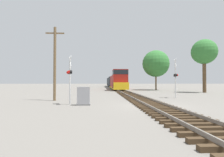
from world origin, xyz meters
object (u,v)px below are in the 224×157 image
at_px(crossing_signal_near, 70,75).
at_px(tree_mid_background, 156,64).
at_px(relay_cabinet, 84,96).
at_px(crossing_signal_far, 176,76).
at_px(tree_far_right, 204,52).
at_px(utility_pole, 55,62).
at_px(freight_train, 113,82).

height_order(crossing_signal_near, tree_mid_background, tree_mid_background).
bearing_deg(relay_cabinet, crossing_signal_far, 30.26).
bearing_deg(tree_far_right, relay_cabinet, -140.94).
bearing_deg(relay_cabinet, crossing_signal_near, 159.29).
height_order(crossing_signal_near, utility_pole, utility_pole).
height_order(freight_train, crossing_signal_near, freight_train).
bearing_deg(utility_pole, freight_train, 78.69).
height_order(crossing_signal_far, relay_cabinet, crossing_signal_far).
distance_m(freight_train, utility_pole, 43.02).
bearing_deg(crossing_signal_near, utility_pole, -167.34).
distance_m(crossing_signal_far, utility_pole, 13.28).
xyz_separation_m(utility_pole, tree_far_right, (22.37, 11.95, 3.25)).
bearing_deg(freight_train, utility_pole, -101.31).
bearing_deg(tree_mid_background, freight_train, 113.37).
distance_m(crossing_signal_far, tree_mid_background, 20.81).
bearing_deg(tree_mid_background, tree_far_right, -62.58).
bearing_deg(relay_cabinet, tree_mid_background, 61.84).
distance_m(freight_train, crossing_signal_near, 45.77).
xyz_separation_m(tree_far_right, tree_mid_background, (-5.34, 10.29, -0.92)).
bearing_deg(tree_far_right, freight_train, 114.78).
bearing_deg(utility_pole, tree_far_right, 28.10).
height_order(freight_train, tree_far_right, tree_far_right).
xyz_separation_m(crossing_signal_far, utility_pole, (-13.04, -2.13, 1.25)).
height_order(relay_cabinet, utility_pole, utility_pole).
relative_size(crossing_signal_far, relay_cabinet, 3.11).
bearing_deg(crossing_signal_far, tree_mid_background, -1.71).
relative_size(relay_cabinet, tree_mid_background, 0.16).
bearing_deg(freight_train, tree_mid_background, -66.63).
distance_m(crossing_signal_near, tree_mid_background, 29.74).
height_order(crossing_signal_near, crossing_signal_far, crossing_signal_far).
bearing_deg(crossing_signal_far, crossing_signal_near, 125.23).
height_order(freight_train, utility_pole, utility_pole).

